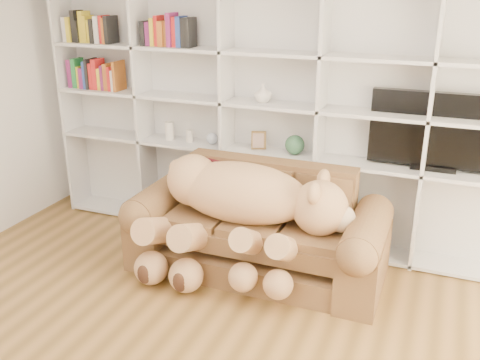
% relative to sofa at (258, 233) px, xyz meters
% --- Properties ---
extents(wall_back, '(5.00, 0.02, 2.70)m').
position_rel_sofa_xyz_m(wall_back, '(-0.10, 0.80, 1.02)').
color(wall_back, white).
rests_on(wall_back, floor).
extents(bookshelf, '(4.43, 0.35, 2.40)m').
position_rel_sofa_xyz_m(bookshelf, '(-0.34, 0.67, 0.97)').
color(bookshelf, silver).
rests_on(bookshelf, floor).
extents(sofa, '(2.10, 0.91, 0.88)m').
position_rel_sofa_xyz_m(sofa, '(0.00, 0.00, 0.00)').
color(sofa, brown).
rests_on(sofa, floor).
extents(teddy_bear, '(1.67, 0.89, 0.97)m').
position_rel_sofa_xyz_m(teddy_bear, '(-0.11, -0.18, 0.29)').
color(teddy_bear, tan).
rests_on(teddy_bear, sofa).
extents(throw_pillow, '(0.47, 0.38, 0.44)m').
position_rel_sofa_xyz_m(throw_pillow, '(-0.47, 0.15, 0.33)').
color(throw_pillow, '#500D0E').
rests_on(throw_pillow, sofa).
extents(tv, '(1.08, 0.18, 0.64)m').
position_rel_sofa_xyz_m(tv, '(1.30, 0.66, 0.85)').
color(tv, black).
rests_on(tv, bookshelf).
extents(picture_frame, '(0.14, 0.07, 0.17)m').
position_rel_sofa_xyz_m(picture_frame, '(-0.22, 0.61, 0.63)').
color(picture_frame, brown).
rests_on(picture_frame, bookshelf).
extents(green_vase, '(0.18, 0.18, 0.18)m').
position_rel_sofa_xyz_m(green_vase, '(0.12, 0.61, 0.62)').
color(green_vase, '#2E5A3B').
rests_on(green_vase, bookshelf).
extents(figurine_tall, '(0.12, 0.12, 0.18)m').
position_rel_sofa_xyz_m(figurine_tall, '(-1.15, 0.61, 0.62)').
color(figurine_tall, silver).
rests_on(figurine_tall, bookshelf).
extents(figurine_short, '(0.09, 0.09, 0.12)m').
position_rel_sofa_xyz_m(figurine_short, '(-0.93, 0.61, 0.59)').
color(figurine_short, silver).
rests_on(figurine_short, bookshelf).
extents(snow_globe, '(0.11, 0.11, 0.11)m').
position_rel_sofa_xyz_m(snow_globe, '(-0.69, 0.61, 0.59)').
color(snow_globe, silver).
rests_on(snow_globe, bookshelf).
extents(shelf_vase, '(0.16, 0.16, 0.16)m').
position_rel_sofa_xyz_m(shelf_vase, '(-0.19, 0.61, 1.06)').
color(shelf_vase, silver).
rests_on(shelf_vase, bookshelf).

